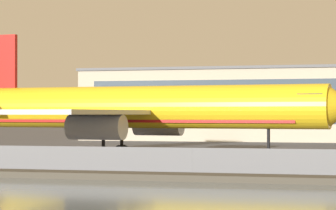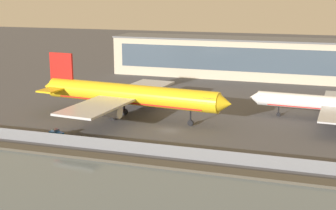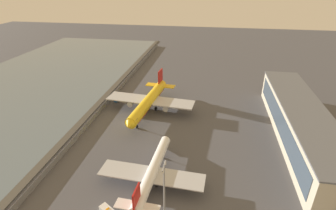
{
  "view_description": "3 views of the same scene",
  "coord_description": "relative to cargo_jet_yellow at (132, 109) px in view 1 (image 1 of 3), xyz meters",
  "views": [
    {
      "loc": [
        15.02,
        -79.1,
        5.05
      ],
      "look_at": [
        -8.82,
        9.11,
        6.07
      ],
      "focal_mm": 85.0,
      "sensor_mm": 36.0,
      "label": 1
    },
    {
      "loc": [
        29.36,
        -92.15,
        29.12
      ],
      "look_at": [
        -3.37,
        9.47,
        3.22
      ],
      "focal_mm": 50.0,
      "sensor_mm": 36.0,
      "label": 2
    },
    {
      "loc": [
        94.8,
        33.94,
        57.67
      ],
      "look_at": [
        -10.31,
        15.94,
        5.2
      ],
      "focal_mm": 28.0,
      "sensor_mm": 36.0,
      "label": 3
    }
  ],
  "objects": [
    {
      "name": "terminal_building",
      "position": [
        12.58,
        62.82,
        1.25
      ],
      "size": [
        82.47,
        15.88,
        13.7
      ],
      "color": "#BCB299",
      "rests_on": "ground"
    },
    {
      "name": "perimeter_fence",
      "position": [
        12.42,
        -22.61,
        -4.47
      ],
      "size": [
        280.0,
        0.1,
        2.29
      ],
      "color": "slate",
      "rests_on": "ground"
    },
    {
      "name": "ground_plane",
      "position": [
        12.42,
        -6.61,
        -5.61
      ],
      "size": [
        500.0,
        500.0,
        0.0
      ],
      "primitive_type": "plane",
      "color": "#4C4C51"
    },
    {
      "name": "shoreline_seawall",
      "position": [
        12.42,
        -27.11,
        -5.36
      ],
      "size": [
        320.0,
        3.0,
        0.5
      ],
      "color": "#474238",
      "rests_on": "ground"
    },
    {
      "name": "cargo_jet_yellow",
      "position": [
        0.0,
        0.0,
        0.0
      ],
      "size": [
        49.16,
        42.28,
        14.7
      ],
      "color": "yellow",
      "rests_on": "ground"
    }
  ]
}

